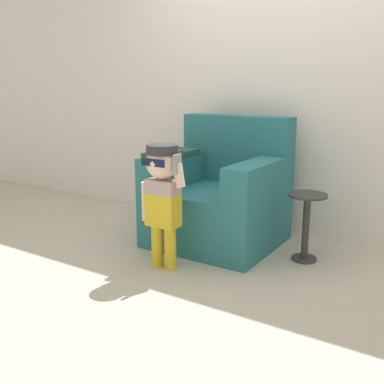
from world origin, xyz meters
name	(u,v)px	position (x,y,z in m)	size (l,w,h in m)	color
ground_plane	(235,252)	(0.00, 0.00, 0.00)	(10.00, 10.00, 0.00)	#BCB29E
wall_back	(277,80)	(0.00, 0.72, 1.30)	(10.00, 0.05, 2.60)	silver
armchair	(220,197)	(-0.23, 0.16, 0.37)	(0.97, 0.88, 1.01)	#286B70
person_child	(163,187)	(-0.28, -0.54, 0.58)	(0.36, 0.27, 0.87)	gold
side_table	(306,221)	(0.51, 0.13, 0.30)	(0.28, 0.28, 0.50)	#333333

